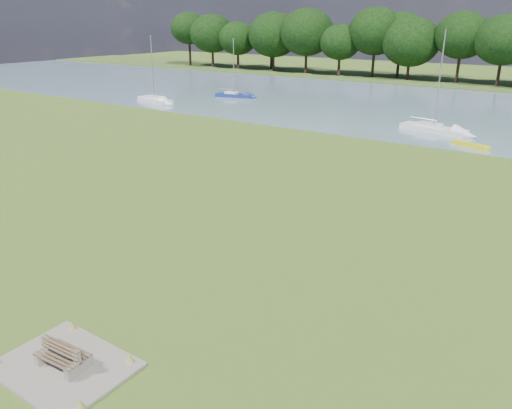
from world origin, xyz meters
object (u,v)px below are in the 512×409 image
Objects in this scene: bench_pair at (63,356)px; sailboat_0 at (234,94)px; kayak at (471,145)px; sailboat_5 at (154,98)px; sailboat_4 at (433,127)px.

sailboat_0 is (-30.60, 49.56, 0.04)m from bench_pair.
bench_pair is 58.24m from sailboat_0.
bench_pair is 38.19m from kayak.
sailboat_0 is at bearing -176.91° from kayak.
sailboat_5 is at bearing -161.21° from kayak.
bench_pair is at bearing -73.11° from sailboat_0.
bench_pair is 0.18× the size of sailboat_4.
sailboat_5 is at bearing 128.09° from bench_pair.
sailboat_5 reaches higher than sailboat_0.
sailboat_4 is at bearing 86.66° from bench_pair.
sailboat_4 is (-0.75, 42.52, 0.07)m from bench_pair.
sailboat_4 is at bearing 157.05° from kayak.
kayak is 36.32m from sailboat_0.
bench_pair is 0.51× the size of kayak.
sailboat_4 reaches higher than sailboat_0.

